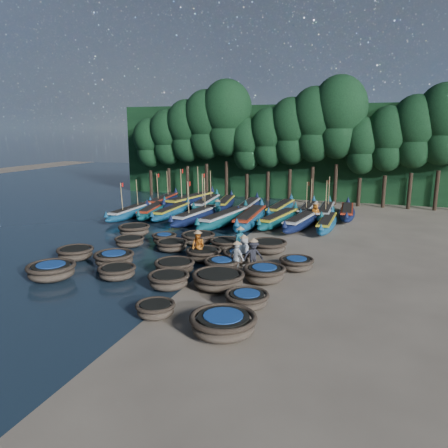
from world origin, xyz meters
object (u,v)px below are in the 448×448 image
(coracle_23, at_px, (226,244))
(long_boat_2, at_px, (172,212))
(coracle_8, at_px, (218,280))
(coracle_24, at_px, (269,246))
(coracle_16, at_px, (172,245))
(fisherman_0, at_px, (244,250))
(long_boat_1, at_px, (153,210))
(long_boat_15, at_px, (308,210))
(coracle_12, at_px, (175,266))
(long_boat_8, at_px, (327,223))
(coracle_20, at_px, (134,230))
(long_boat_3, at_px, (197,216))
(coracle_11, at_px, (114,259))
(fisherman_2, at_px, (198,246))
(long_boat_6, at_px, (279,219))
(fisherman_6, at_px, (315,213))
(coracle_15, at_px, (130,241))
(coracle_18, at_px, (239,256))
(coracle_5, at_px, (51,271))
(coracle_19, at_px, (297,263))
(long_boat_7, at_px, (302,221))
(coracle_14, at_px, (264,273))
(fisherman_4, at_px, (237,257))
(coracle_3, at_px, (156,309))
(coracle_6, at_px, (117,272))
(long_boat_12, at_px, (226,203))
(long_boat_17, at_px, (347,212))
(long_boat_14, at_px, (281,208))
(coracle_21, at_px, (164,238))
(long_boat_9, at_px, (163,201))
(fisherman_1, at_px, (240,240))
(long_boat_0, at_px, (130,212))
(long_boat_10, at_px, (190,201))
(long_boat_16, at_px, (326,212))
(coracle_22, at_px, (198,238))
(fisherman_5, at_px, (218,210))
(coracle_17, at_px, (204,254))
(coracle_10, at_px, (75,253))
(coracle_7, at_px, (169,280))
(long_boat_4, at_px, (224,218))
(long_boat_11, at_px, (206,203))
(coracle_9, at_px, (247,299))

(coracle_23, height_order, long_boat_2, long_boat_2)
(coracle_8, bearing_deg, coracle_24, 82.81)
(coracle_16, relative_size, fisherman_0, 1.19)
(long_boat_1, xyz_separation_m, long_boat_15, (12.80, 4.87, -0.00))
(coracle_12, distance_m, long_boat_8, 14.72)
(coracle_20, distance_m, long_boat_3, 6.34)
(coracle_11, height_order, fisherman_2, fisherman_2)
(long_boat_6, distance_m, fisherman_6, 3.06)
(coracle_15, distance_m, coracle_23, 6.31)
(coracle_18, bearing_deg, coracle_5, -144.29)
(fisherman_0, bearing_deg, coracle_19, -66.50)
(long_boat_7, bearing_deg, coracle_14, -79.87)
(coracle_15, bearing_deg, fisherman_4, -19.19)
(coracle_3, bearing_deg, coracle_15, 126.34)
(long_boat_15, distance_m, fisherman_6, 3.72)
(coracle_6, distance_m, fisherman_6, 18.32)
(coracle_11, height_order, coracle_19, coracle_11)
(fisherman_6, bearing_deg, coracle_20, -123.38)
(long_boat_12, bearing_deg, long_boat_17, -13.48)
(coracle_12, height_order, fisherman_4, fisherman_4)
(coracle_5, bearing_deg, long_boat_2, 94.17)
(long_boat_14, bearing_deg, coracle_23, -90.26)
(coracle_5, bearing_deg, coracle_11, 59.03)
(coracle_8, relative_size, coracle_19, 1.45)
(coracle_21, height_order, long_boat_9, long_boat_9)
(coracle_20, height_order, fisherman_1, fisherman_1)
(long_boat_0, distance_m, fisherman_1, 14.36)
(long_boat_6, bearing_deg, long_boat_17, 54.55)
(long_boat_10, bearing_deg, fisherman_6, -7.66)
(long_boat_17, bearing_deg, coracle_24, -109.42)
(coracle_8, height_order, fisherman_1, fisherman_1)
(coracle_8, xyz_separation_m, long_boat_2, (-9.67, 14.84, 0.03))
(long_boat_0, bearing_deg, coracle_23, -32.00)
(coracle_14, bearing_deg, long_boat_16, 86.41)
(long_boat_3, xyz_separation_m, long_boat_6, (6.57, 1.06, -0.03))
(coracle_22, bearing_deg, fisherman_5, 100.74)
(coracle_14, xyz_separation_m, fisherman_2, (-4.51, 2.27, 0.44))
(coracle_5, distance_m, coracle_17, 8.28)
(long_boat_6, xyz_separation_m, long_boat_12, (-6.42, 5.72, -0.03))
(coracle_20, bearing_deg, long_boat_0, 123.18)
(coracle_10, height_order, coracle_17, coracle_10)
(coracle_24, xyz_separation_m, long_boat_7, (0.83, 7.71, 0.10))
(coracle_8, distance_m, coracle_17, 4.64)
(coracle_7, relative_size, long_boat_4, 0.24)
(long_boat_11, bearing_deg, fisherman_4, -69.33)
(long_boat_15, bearing_deg, fisherman_5, -145.96)
(coracle_7, xyz_separation_m, long_boat_9, (-10.58, 20.19, 0.10))
(long_boat_15, bearing_deg, long_boat_10, 179.04)
(coracle_21, bearing_deg, coracle_9, -45.74)
(coracle_5, height_order, coracle_20, coracle_5)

